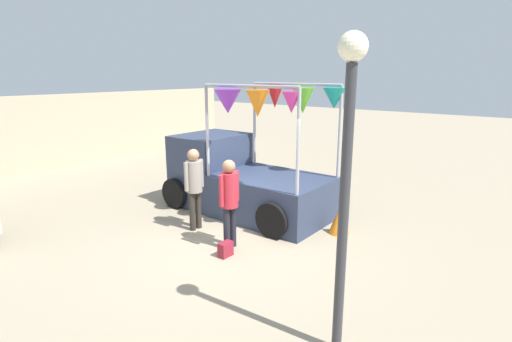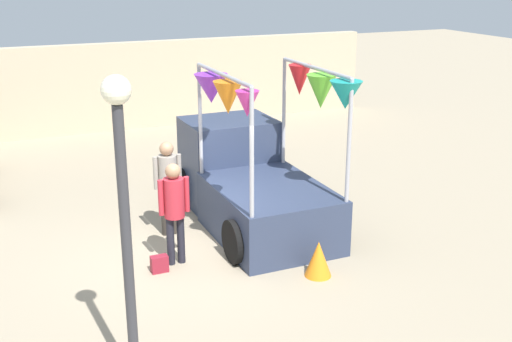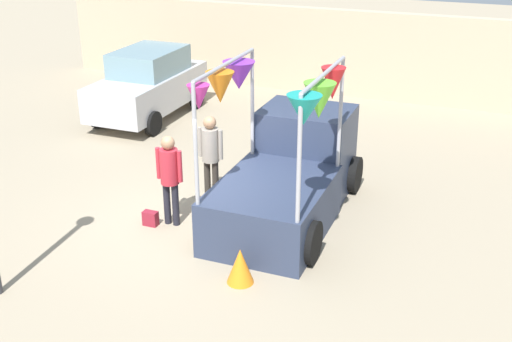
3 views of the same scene
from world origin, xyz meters
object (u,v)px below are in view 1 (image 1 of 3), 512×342
Objects in this scene: vendor_truck at (240,174)px; person_vendor at (194,181)px; person_customer at (229,195)px; folded_kite_bundle_tangerine at (339,220)px; street_lamp at (347,155)px; handbag at (226,249)px.

vendor_truck reaches higher than person_vendor.
person_vendor reaches higher than person_customer.
street_lamp is at bearing -153.77° from folded_kite_bundle_tangerine.
street_lamp reaches higher than handbag.
vendor_truck is 6.86× the size of folded_kite_bundle_tangerine.
person_customer is 0.99× the size of person_vendor.
person_customer reaches higher than folded_kite_bundle_tangerine.
folded_kite_bundle_tangerine reaches higher than handbag.
street_lamp is (-1.07, -2.83, 2.33)m from handbag.
folded_kite_bundle_tangerine is at bearing -26.58° from handbag.
vendor_truck is 2.82m from handbag.
folded_kite_bundle_tangerine is (3.40, 1.67, -2.17)m from street_lamp.
person_customer is at bearing -144.59° from vendor_truck.
street_lamp reaches higher than vendor_truck.
street_lamp is (-1.67, -4.27, 1.38)m from person_vendor.
folded_kite_bundle_tangerine is (1.72, -2.59, -0.79)m from person_vendor.
handbag is at bearing -150.26° from person_customer.
handbag is at bearing -145.43° from vendor_truck.
street_lamp reaches higher than person_customer.
vendor_truck is 2.33× the size of person_customer.
street_lamp is (-3.31, -4.37, 1.58)m from vendor_truck.
person_vendor is at bearing -176.21° from vendor_truck.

